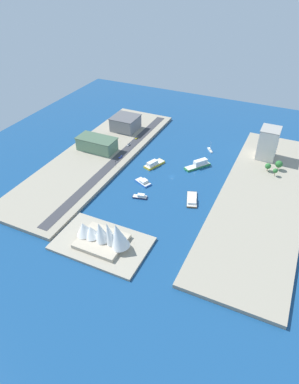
% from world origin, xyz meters
% --- Properties ---
extents(ground_plane, '(440.00, 440.00, 0.00)m').
position_xyz_m(ground_plane, '(0.00, 0.00, 0.00)').
color(ground_plane, navy).
extents(quay_west, '(70.00, 240.00, 3.12)m').
position_xyz_m(quay_west, '(-84.02, 0.00, 1.56)').
color(quay_west, '#9E937F').
rests_on(quay_west, ground_plane).
extents(quay_east, '(70.00, 240.00, 3.12)m').
position_xyz_m(quay_east, '(84.02, 0.00, 1.56)').
color(quay_east, '#9E937F').
rests_on(quay_east, ground_plane).
extents(peninsula_point, '(68.84, 43.66, 2.00)m').
position_xyz_m(peninsula_point, '(12.60, 105.65, 1.00)').
color(peninsula_point, '#A89E89').
rests_on(peninsula_point, ground_plane).
extents(road_strip, '(9.61, 228.00, 0.15)m').
position_xyz_m(road_strip, '(60.88, 0.00, 3.20)').
color(road_strip, '#38383D').
rests_on(road_strip, quay_east).
extents(barge_flat_brown, '(15.14, 23.74, 3.33)m').
position_xyz_m(barge_flat_brown, '(-29.88, 27.85, 1.25)').
color(barge_flat_brown, brown).
rests_on(barge_flat_brown, ground_plane).
extents(ferry_yellow_fast, '(15.58, 23.98, 5.68)m').
position_xyz_m(ferry_yellow_fast, '(23.87, -10.94, 2.02)').
color(ferry_yellow_fast, yellow).
rests_on(ferry_yellow_fast, ground_plane).
extents(ferry_green_doubledeck, '(21.97, 26.24, 7.32)m').
position_xyz_m(ferry_green_doubledeck, '(-17.31, -27.72, 2.74)').
color(ferry_green_doubledeck, '#2D8C4C').
rests_on(ferry_green_doubledeck, ground_plane).
extents(sailboat_small_white, '(8.28, 10.22, 10.50)m').
position_xyz_m(sailboat_small_white, '(-17.97, -64.30, 0.88)').
color(sailboat_small_white, white).
rests_on(sailboat_small_white, ground_plane).
extents(patrol_launch_navy, '(13.80, 7.45, 3.74)m').
position_xyz_m(patrol_launch_navy, '(12.45, 42.51, 1.40)').
color(patrol_launch_navy, '#1E284C').
rests_on(patrol_launch_navy, ground_plane).
extents(catamaran_blue, '(17.40, 13.44, 3.90)m').
position_xyz_m(catamaran_blue, '(19.90, 21.37, 1.40)').
color(catamaran_blue, blue).
rests_on(catamaran_blue, ground_plane).
extents(hotel_broad_white, '(18.35, 21.29, 31.39)m').
position_xyz_m(hotel_broad_white, '(-74.26, -70.09, 18.85)').
color(hotel_broad_white, silver).
rests_on(hotel_broad_white, quay_west).
extents(warehouse_low_gray, '(28.80, 28.64, 15.58)m').
position_xyz_m(warehouse_low_gray, '(85.49, -66.54, 10.95)').
color(warehouse_low_gray, gray).
rests_on(warehouse_low_gray, quay_east).
extents(terminal_long_green, '(40.93, 20.93, 13.87)m').
position_xyz_m(terminal_long_green, '(88.91, -10.04, 10.09)').
color(terminal_long_green, slate).
rests_on(terminal_long_green, quay_east).
extents(taxi_yellow_cab, '(2.04, 4.30, 1.56)m').
position_xyz_m(taxi_yellow_cab, '(63.10, -50.24, 4.03)').
color(taxi_yellow_cab, black).
rests_on(taxi_yellow_cab, road_strip).
extents(van_white, '(2.04, 4.87, 1.62)m').
position_xyz_m(van_white, '(63.55, -32.34, 4.06)').
color(van_white, black).
rests_on(van_white, road_strip).
extents(hatchback_blue, '(1.93, 4.98, 1.54)m').
position_xyz_m(hatchback_blue, '(59.04, -6.17, 4.03)').
color(hatchback_blue, black).
rests_on(hatchback_blue, road_strip).
extents(traffic_light_waterfront, '(0.36, 0.36, 6.50)m').
position_xyz_m(traffic_light_waterfront, '(54.51, 11.37, 7.47)').
color(traffic_light_waterfront, black).
rests_on(traffic_light_waterfront, quay_east).
extents(opera_landmark, '(44.63, 28.41, 23.34)m').
position_xyz_m(opera_landmark, '(10.40, 105.65, 10.43)').
color(opera_landmark, '#BCAD93').
rests_on(opera_landmark, peninsula_point).
extents(park_tree_cluster, '(15.17, 18.13, 9.59)m').
position_xyz_m(park_tree_cluster, '(-86.60, -46.46, 8.94)').
color(park_tree_cluster, brown).
rests_on(park_tree_cluster, quay_west).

